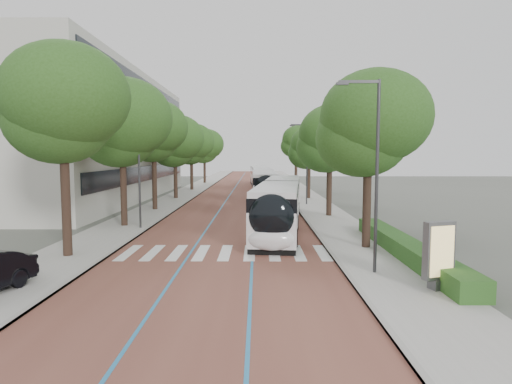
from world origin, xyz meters
TOP-DOWN VIEW (x-y plane):
  - ground at (0.00, 0.00)m, footprint 160.00×160.00m
  - road at (0.00, 40.00)m, footprint 11.00×140.00m
  - sidewalk_left at (-7.50, 40.00)m, footprint 4.00×140.00m
  - sidewalk_right at (7.50, 40.00)m, footprint 4.00×140.00m
  - kerb_left at (-5.60, 40.00)m, footprint 0.20×140.00m
  - kerb_right at (5.60, 40.00)m, footprint 0.20×140.00m
  - zebra_crossing at (0.20, 1.00)m, footprint 10.55×3.60m
  - lane_line_left at (-1.60, 40.00)m, footprint 0.12×126.00m
  - lane_line_right at (1.60, 40.00)m, footprint 0.12×126.00m
  - office_building at (-19.47, 28.00)m, footprint 18.11×40.00m
  - hedge at (9.10, 0.00)m, footprint 1.20×14.00m
  - streetlight_near at (6.62, -3.00)m, footprint 1.82×0.20m
  - streetlight_far at (6.62, 22.00)m, footprint 1.82×0.20m
  - lamp_post_left at (-6.10, 8.00)m, footprint 0.14×0.14m
  - trees_left at (-7.50, 25.58)m, footprint 6.42×61.13m
  - trees_right at (7.70, 18.36)m, footprint 5.79×47.30m
  - lead_bus at (3.43, 8.67)m, footprint 4.39×18.55m
  - bus_queued_0 at (2.61, 24.90)m, footprint 2.71×12.43m
  - bus_queued_1 at (2.51, 37.48)m, footprint 2.82×12.45m
  - bus_queued_2 at (2.11, 50.46)m, footprint 3.06×12.50m
  - ad_panel at (8.51, -5.27)m, footprint 1.25×0.69m

SIDE VIEW (x-z plane):
  - ground at x=0.00m, z-range 0.00..0.00m
  - road at x=0.00m, z-range 0.00..0.02m
  - lane_line_left at x=-1.60m, z-range 0.02..0.03m
  - lane_line_right at x=1.60m, z-range 0.02..0.03m
  - zebra_crossing at x=0.20m, z-range 0.02..0.03m
  - sidewalk_left at x=-7.50m, z-range 0.00..0.12m
  - sidewalk_right at x=7.50m, z-range 0.00..0.12m
  - kerb_left at x=-5.60m, z-range -0.01..0.13m
  - kerb_right at x=5.60m, z-range -0.01..0.13m
  - hedge at x=9.10m, z-range 0.12..0.92m
  - ad_panel at x=8.51m, z-range 0.18..2.70m
  - bus_queued_0 at x=2.61m, z-range 0.02..3.22m
  - bus_queued_1 at x=2.51m, z-range 0.02..3.22m
  - bus_queued_2 at x=2.11m, z-range 0.02..3.22m
  - lead_bus at x=3.43m, z-range 0.03..3.23m
  - lamp_post_left at x=-6.10m, z-range 0.12..8.12m
  - streetlight_near at x=6.62m, z-range 0.82..8.82m
  - streetlight_far at x=6.62m, z-range 0.82..8.82m
  - trees_right at x=7.70m, z-range 1.80..10.71m
  - trees_left at x=-7.50m, z-range 1.77..11.54m
  - office_building at x=-19.47m, z-range 0.00..14.00m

